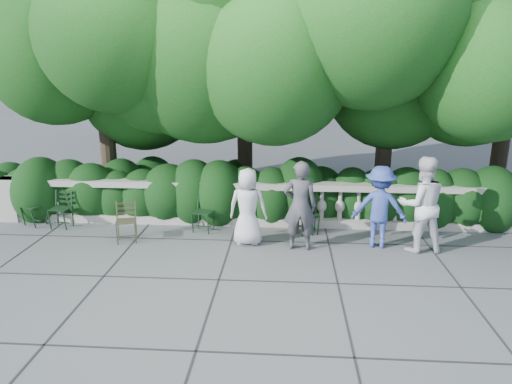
# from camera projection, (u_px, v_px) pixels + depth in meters

# --- Properties ---
(ground) EXTENTS (90.00, 90.00, 0.00)m
(ground) POSITION_uv_depth(u_px,v_px,m) (252.00, 257.00, 8.65)
(ground) COLOR #4C5054
(ground) RESTS_ON ground
(balustrade) EXTENTS (12.00, 0.44, 1.00)m
(balustrade) POSITION_uv_depth(u_px,v_px,m) (258.00, 204.00, 10.25)
(balustrade) COLOR #9E998E
(balustrade) RESTS_ON ground
(shrub_hedge) EXTENTS (15.00, 2.60, 1.70)m
(shrub_hedge) POSITION_uv_depth(u_px,v_px,m) (261.00, 209.00, 11.53)
(shrub_hedge) COLOR black
(shrub_hedge) RESTS_ON ground
(tree_canopy) EXTENTS (15.04, 6.52, 6.78)m
(tree_canopy) POSITION_uv_depth(u_px,v_px,m) (292.00, 45.00, 10.60)
(tree_canopy) COLOR #3F3023
(tree_canopy) RESTS_ON ground
(chair_a) EXTENTS (0.60, 0.62, 0.84)m
(chair_a) POSITION_uv_depth(u_px,v_px,m) (30.00, 227.00, 10.25)
(chair_a) COLOR black
(chair_a) RESTS_ON ground
(chair_b) EXTENTS (0.47, 0.51, 0.84)m
(chair_b) POSITION_uv_depth(u_px,v_px,m) (59.00, 230.00, 10.06)
(chair_b) COLOR black
(chair_b) RESTS_ON ground
(chair_c) EXTENTS (0.53, 0.56, 0.84)m
(chair_c) POSITION_uv_depth(u_px,v_px,m) (201.00, 234.00, 9.84)
(chair_c) COLOR black
(chair_c) RESTS_ON ground
(chair_d) EXTENTS (0.53, 0.56, 0.84)m
(chair_d) POSITION_uv_depth(u_px,v_px,m) (304.00, 235.00, 9.76)
(chair_d) COLOR black
(chair_d) RESTS_ON ground
(chair_e) EXTENTS (0.44, 0.48, 0.84)m
(chair_e) POSITION_uv_depth(u_px,v_px,m) (301.00, 233.00, 9.87)
(chair_e) COLOR black
(chair_e) RESTS_ON ground
(chair_f) EXTENTS (0.58, 0.60, 0.84)m
(chair_f) POSITION_uv_depth(u_px,v_px,m) (310.00, 236.00, 9.71)
(chair_f) COLOR black
(chair_f) RESTS_ON ground
(chair_weathered) EXTENTS (0.55, 0.58, 0.84)m
(chair_weathered) POSITION_uv_depth(u_px,v_px,m) (127.00, 244.00, 9.26)
(chair_weathered) COLOR black
(chair_weathered) RESTS_ON ground
(person_businessman) EXTENTS (0.81, 0.57, 1.57)m
(person_businessman) POSITION_uv_depth(u_px,v_px,m) (248.00, 207.00, 9.09)
(person_businessman) COLOR silver
(person_businessman) RESTS_ON ground
(person_woman_grey) EXTENTS (0.66, 0.44, 1.77)m
(person_woman_grey) POSITION_uv_depth(u_px,v_px,m) (300.00, 206.00, 8.81)
(person_woman_grey) COLOR #444349
(person_woman_grey) RESTS_ON ground
(person_casual_man) EXTENTS (0.97, 0.79, 1.87)m
(person_casual_man) POSITION_uv_depth(u_px,v_px,m) (421.00, 205.00, 8.72)
(person_casual_man) COLOR silver
(person_casual_man) RESTS_ON ground
(person_older_blue) EXTENTS (1.14, 0.77, 1.64)m
(person_older_blue) POSITION_uv_depth(u_px,v_px,m) (380.00, 207.00, 8.95)
(person_older_blue) COLOR #34489C
(person_older_blue) RESTS_ON ground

